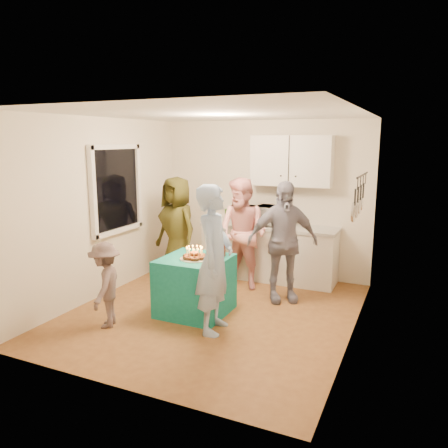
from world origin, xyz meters
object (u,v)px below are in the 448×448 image
at_px(microwave, 273,216).
at_px(man_birthday, 214,259).
at_px(counter, 269,253).
at_px(woman_back_left, 177,229).
at_px(woman_back_right, 283,242).
at_px(child_near_left, 105,285).
at_px(woman_back_center, 242,234).
at_px(party_table, 195,285).
at_px(punch_jar, 218,243).

height_order(microwave, man_birthday, man_birthday).
height_order(counter, woman_back_left, woman_back_left).
bearing_deg(woman_back_right, child_near_left, -165.58).
xyz_separation_m(microwave, woman_back_center, (-0.30, -0.60, -0.21)).
xyz_separation_m(man_birthday, woman_back_right, (0.44, 1.31, -0.03)).
relative_size(woman_back_left, woman_back_center, 0.99).
height_order(man_birthday, child_near_left, man_birthday).
xyz_separation_m(counter, woman_back_center, (-0.23, -0.60, 0.43)).
bearing_deg(woman_back_right, man_birthday, -139.66).
bearing_deg(party_table, woman_back_right, 45.58).
bearing_deg(woman_back_left, man_birthday, -26.43).
distance_m(punch_jar, woman_back_left, 1.45).
distance_m(man_birthday, woman_back_right, 1.38).
bearing_deg(man_birthday, woman_back_left, 34.38).
bearing_deg(punch_jar, child_near_left, -134.43).
distance_m(party_table, man_birthday, 0.80).
bearing_deg(woman_back_center, counter, 81.34).
bearing_deg(microwave, woman_back_right, -55.82).
distance_m(punch_jar, child_near_left, 1.52).
bearing_deg(man_birthday, woman_back_center, 1.64).
distance_m(party_table, child_near_left, 1.16).
distance_m(counter, child_near_left, 2.90).
height_order(counter, party_table, counter).
distance_m(counter, punch_jar, 1.67).
distance_m(counter, man_birthday, 2.24).
relative_size(counter, woman_back_center, 1.28).
relative_size(counter, microwave, 3.90).
distance_m(microwave, child_near_left, 2.98).
distance_m(counter, woman_back_center, 0.77).
xyz_separation_m(man_birthday, woman_back_left, (-1.39, 1.50, -0.04)).
bearing_deg(woman_back_right, punch_jar, -165.41).
height_order(party_table, child_near_left, child_near_left).
relative_size(man_birthday, child_near_left, 1.67).
distance_m(counter, microwave, 0.64).
bearing_deg(punch_jar, woman_back_right, 45.85).
xyz_separation_m(microwave, child_near_left, (-1.29, -2.63, -0.53)).
relative_size(punch_jar, woman_back_left, 0.20).
xyz_separation_m(counter, woman_back_left, (-1.34, -0.69, 0.42)).
bearing_deg(woman_back_left, party_table, -29.75).
relative_size(party_table, child_near_left, 0.80).
xyz_separation_m(counter, microwave, (0.07, 0.00, 0.64)).
bearing_deg(party_table, woman_back_center, 81.16).
relative_size(punch_jar, woman_back_right, 0.20).
bearing_deg(counter, party_table, -102.99).
relative_size(party_table, woman_back_left, 0.50).
xyz_separation_m(counter, man_birthday, (0.06, -2.19, 0.46)).
distance_m(microwave, woman_back_center, 0.70).
height_order(counter, woman_back_center, woman_back_center).
xyz_separation_m(counter, punch_jar, (-0.19, -1.58, 0.50)).
height_order(party_table, woman_back_left, woman_back_left).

